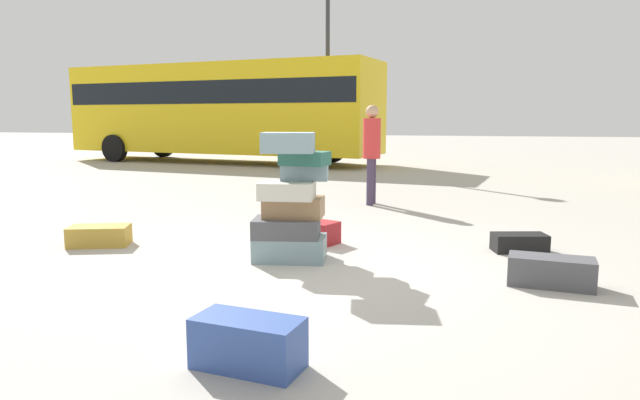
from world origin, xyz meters
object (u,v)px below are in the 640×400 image
suitcase_tower (292,208)px  suitcase_black_right_side (519,243)px  suitcase_navy_foreground_near (248,343)px  suitcase_tan_left_side (99,236)px  suitcase_charcoal_foreground_far (551,272)px  suitcase_maroon_upright_blue (309,231)px  person_bearded_onlooker (372,146)px  parked_bus (221,106)px  suitcase_brown_behind_tower (293,216)px  lamp_post (328,35)px

suitcase_tower → suitcase_black_right_side: bearing=21.2°
suitcase_navy_foreground_near → suitcase_tan_left_side: suitcase_navy_foreground_near is taller
suitcase_navy_foreground_near → suitcase_charcoal_foreground_far: 3.01m
suitcase_maroon_upright_blue → suitcase_black_right_side: 2.44m
suitcase_tower → suitcase_navy_foreground_near: suitcase_tower is taller
suitcase_charcoal_foreground_far → suitcase_tan_left_side: bearing=-178.1°
person_bearded_onlooker → suitcase_charcoal_foreground_far: bearing=30.2°
suitcase_tan_left_side → suitcase_charcoal_foreground_far: bearing=-24.3°
suitcase_maroon_upright_blue → suitcase_charcoal_foreground_far: (2.56, -1.28, 0.00)m
suitcase_tan_left_side → parked_bus: size_ratio=0.06×
person_bearded_onlooker → parked_bus: size_ratio=0.16×
suitcase_maroon_upright_blue → suitcase_brown_behind_tower: bearing=139.5°
suitcase_black_right_side → suitcase_navy_foreground_near: (-1.95, -3.50, 0.05)m
suitcase_navy_foreground_near → lamp_post: (-2.32, 13.09, 3.63)m
suitcase_charcoal_foreground_far → suitcase_brown_behind_tower: bearing=151.5°
suitcase_tower → suitcase_maroon_upright_blue: bearing=92.6°
suitcase_maroon_upright_blue → suitcase_black_right_side: bearing=24.5°
suitcase_tower → suitcase_maroon_upright_blue: suitcase_tower is taller
suitcase_maroon_upright_blue → person_bearded_onlooker: size_ratio=0.43×
suitcase_maroon_upright_blue → lamp_post: size_ratio=0.13×
lamp_post → suitcase_maroon_upright_blue: bearing=-79.2°
suitcase_tower → suitcase_brown_behind_tower: (-0.50, 1.85, -0.42)m
suitcase_brown_behind_tower → parked_bus: bearing=102.8°
lamp_post → suitcase_charcoal_foreground_far: bearing=-68.1°
suitcase_charcoal_foreground_far → person_bearded_onlooker: 5.00m
suitcase_navy_foreground_near → suitcase_charcoal_foreground_far: suitcase_navy_foreground_near is taller
suitcase_tower → suitcase_charcoal_foreground_far: (2.52, -0.39, -0.42)m
suitcase_tower → suitcase_tan_left_side: (-2.40, 0.15, -0.44)m
lamp_post → person_bearded_onlooker: bearing=-71.6°
suitcase_tan_left_side → lamp_post: 11.01m
suitcase_maroon_upright_blue → lamp_post: bearing=124.6°
person_bearded_onlooker → lamp_post: (-2.17, 6.51, 2.77)m
suitcase_charcoal_foreground_far → person_bearded_onlooker: bearing=124.9°
suitcase_tan_left_side → parked_bus: parked_bus is taller
suitcase_tower → person_bearded_onlooker: person_bearded_onlooker is taller
suitcase_tower → person_bearded_onlooker: (0.30, 4.01, 0.45)m
suitcase_tan_left_side → suitcase_maroon_upright_blue: bearing=-0.4°
suitcase_navy_foreground_near → lamp_post: size_ratio=0.11×
person_bearded_onlooker → suitcase_tower: bearing=-0.8°
suitcase_black_right_side → suitcase_tan_left_side: bearing=175.6°
suitcase_tower → suitcase_charcoal_foreground_far: bearing=-8.7°
suitcase_maroon_upright_blue → lamp_post: lamp_post is taller
suitcase_charcoal_foreground_far → parked_bus: bearing=131.9°
suitcase_charcoal_foreground_far → parked_bus: (-8.27, 12.34, 1.70)m
suitcase_navy_foreground_near → suitcase_charcoal_foreground_far: bearing=55.8°
suitcase_tan_left_side → parked_bus: bearing=87.8°
suitcase_tan_left_side → suitcase_black_right_side: bearing=-8.8°
suitcase_brown_behind_tower → suitcase_tan_left_side: size_ratio=0.82×
suitcase_navy_foreground_near → parked_bus: bearing=122.4°
suitcase_tower → parked_bus: (-5.75, 11.96, 1.28)m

